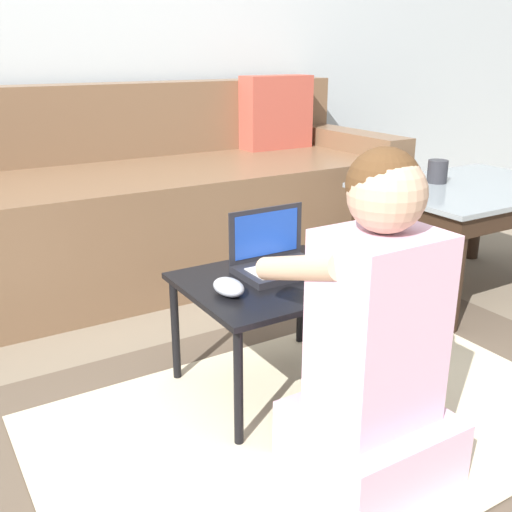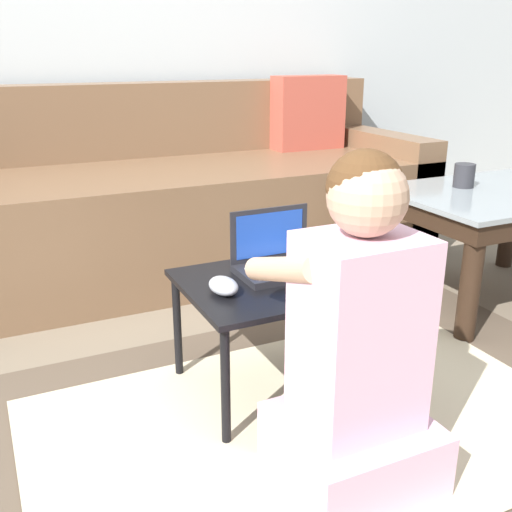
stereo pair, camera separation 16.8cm
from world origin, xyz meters
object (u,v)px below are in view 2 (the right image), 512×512
Objects in this scene: laptop_desk at (274,293)px; laptop at (279,261)px; computer_mouse at (223,286)px; cup_on_table at (464,175)px; couch at (190,201)px; coffee_table at (498,209)px; person_seated at (356,350)px.

laptop_desk is 2.03× the size of laptop.
computer_mouse is 1.19× the size of cup_on_table.
couch is 4.28× the size of laptop_desk.
couch is 1.12m from laptop.
cup_on_table is (-0.09, 0.11, 0.12)m from coffee_table.
coffee_table is 0.18m from cup_on_table.
person_seated is (-1.11, -0.67, -0.03)m from coffee_table.
person_seated reaches higher than coffee_table.
couch is 2.60× the size of coffee_table.
person_seated is at bearing -142.79° from cup_on_table.
cup_on_table is at bearing 17.38° from laptop.
cup_on_table is at bearing 37.21° from person_seated.
couch is at bearing 74.72° from computer_mouse.
coffee_table reaches higher than laptop_desk.
couch is 1.18m from laptop_desk.
laptop_desk is at bearing -160.69° from cup_on_table.
laptop_desk is (-1.10, -0.25, -0.06)m from coffee_table.
couch is 19.73× the size of computer_mouse.
person_seated is (0.15, -0.40, -0.03)m from computer_mouse.
couch is 2.79× the size of person_seated.
couch reaches higher than laptop_desk.
laptop is 2.27× the size of computer_mouse.
laptop is (-0.12, -1.11, 0.08)m from couch.
coffee_table is 1.65× the size of laptop_desk.
computer_mouse is at bearing 110.83° from person_seated.
coffee_table is 1.29m from computer_mouse.
laptop_desk is 5.49× the size of cup_on_table.
cup_on_table is (0.85, -0.81, 0.19)m from couch.
computer_mouse is 0.42m from person_seated.
coffee_table is at bearing -44.42° from couch.
laptop is at bearing -169.55° from coffee_table.
computer_mouse is at bearing -158.80° from laptop.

